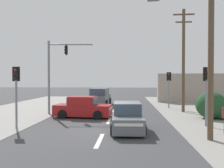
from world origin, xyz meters
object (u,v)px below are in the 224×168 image
at_px(suv_kerbside_parked, 100,97).
at_px(pedestal_signal_far_median, 169,84).
at_px(utility_pole_foreground_right, 208,31).
at_px(utility_pole_midground_right, 183,58).
at_px(pedestal_signal_left_kerb, 16,86).
at_px(sedan_receding_far, 83,108).
at_px(hatchback_crossing_left, 127,117).
at_px(pedestal_signal_right_kerb, 206,86).
at_px(traffic_signal_mast, 55,67).

bearing_deg(suv_kerbside_parked, pedestal_signal_far_median, -16.57).
bearing_deg(utility_pole_foreground_right, utility_pole_midground_right, 82.89).
xyz_separation_m(utility_pole_midground_right, pedestal_signal_far_median, (-0.77, 2.54, -2.26)).
relative_size(pedestal_signal_left_kerb, sedan_receding_far, 0.82).
relative_size(pedestal_signal_far_median, sedan_receding_far, 0.82).
bearing_deg(sedan_receding_far, utility_pole_midground_right, 21.21).
distance_m(pedestal_signal_left_kerb, pedestal_signal_far_median, 14.24).
height_order(hatchback_crossing_left, sedan_receding_far, sedan_receding_far).
bearing_deg(pedestal_signal_right_kerb, hatchback_crossing_left, -164.76).
height_order(pedestal_signal_left_kerb, pedestal_signal_far_median, same).
bearing_deg(suv_kerbside_parked, traffic_signal_mast, -113.69).
height_order(utility_pole_foreground_right, pedestal_signal_right_kerb, utility_pole_foreground_right).
height_order(utility_pole_midground_right, pedestal_signal_right_kerb, utility_pole_midground_right).
bearing_deg(hatchback_crossing_left, utility_pole_foreground_right, -25.81).
distance_m(utility_pole_midground_right, pedestal_signal_right_kerb, 6.31).
distance_m(utility_pole_midground_right, pedestal_signal_left_kerb, 13.49).
xyz_separation_m(hatchback_crossing_left, suv_kerbside_parked, (-3.09, 11.84, 0.18)).
height_order(suv_kerbside_parked, sedan_receding_far, suv_kerbside_parked).
xyz_separation_m(utility_pole_foreground_right, pedestal_signal_far_median, (0.35, 11.50, -2.62)).
bearing_deg(suv_kerbside_parked, utility_pole_midground_right, -30.56).
bearing_deg(pedestal_signal_far_median, hatchback_crossing_left, -112.55).
bearing_deg(utility_pole_midground_right, traffic_signal_mast, -170.56).
distance_m(utility_pole_midground_right, suv_kerbside_parked, 9.92).
xyz_separation_m(traffic_signal_mast, pedestal_signal_right_kerb, (10.62, -4.11, -1.42)).
height_order(utility_pole_midground_right, traffic_signal_mast, utility_pole_midground_right).
xyz_separation_m(utility_pole_midground_right, traffic_signal_mast, (-10.72, -1.78, -0.85)).
xyz_separation_m(pedestal_signal_right_kerb, pedestal_signal_far_median, (-0.67, 8.44, 0.00)).
bearing_deg(pedestal_signal_right_kerb, utility_pole_midground_right, 89.03).
bearing_deg(utility_pole_midground_right, pedestal_signal_right_kerb, -90.97).
distance_m(utility_pole_midground_right, sedan_receding_far, 9.60).
distance_m(hatchback_crossing_left, suv_kerbside_parked, 12.23).
height_order(pedestal_signal_right_kerb, hatchback_crossing_left, pedestal_signal_right_kerb).
distance_m(utility_pole_foreground_right, hatchback_crossing_left, 5.96).
bearing_deg(suv_kerbside_parked, utility_pole_foreground_right, -63.54).
xyz_separation_m(utility_pole_midground_right, sedan_receding_far, (-8.15, -3.16, -3.98)).
bearing_deg(hatchback_crossing_left, traffic_signal_mast, 137.67).
relative_size(traffic_signal_mast, pedestal_signal_far_median, 1.69).
relative_size(pedestal_signal_right_kerb, suv_kerbside_parked, 0.77).
xyz_separation_m(pedestal_signal_right_kerb, suv_kerbside_parked, (-7.79, 10.55, -1.53)).
relative_size(utility_pole_foreground_right, pedestal_signal_right_kerb, 2.62).
xyz_separation_m(utility_pole_foreground_right, traffic_signal_mast, (-9.60, 7.17, -1.20)).
height_order(utility_pole_midground_right, pedestal_signal_far_median, utility_pole_midground_right).
relative_size(hatchback_crossing_left, suv_kerbside_parked, 0.80).
bearing_deg(pedestal_signal_right_kerb, utility_pole_foreground_right, -108.37).
xyz_separation_m(utility_pole_foreground_right, utility_pole_midground_right, (1.12, 8.96, -0.35)).
distance_m(pedestal_signal_left_kerb, suv_kerbside_parked, 12.34).
bearing_deg(pedestal_signal_right_kerb, sedan_receding_far, 161.24).
xyz_separation_m(suv_kerbside_parked, sedan_receding_far, (-0.25, -7.82, -0.18)).
bearing_deg(pedestal_signal_left_kerb, utility_pole_midground_right, 32.36).
bearing_deg(sedan_receding_far, hatchback_crossing_left, -50.22).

